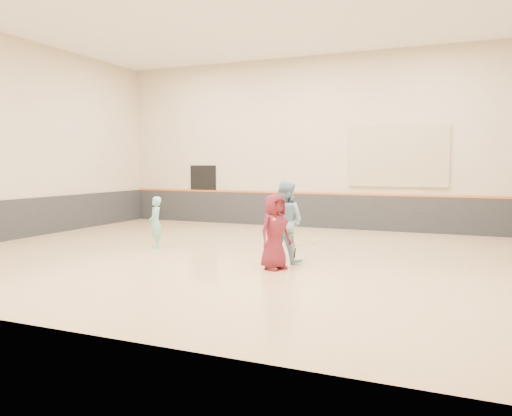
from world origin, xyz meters
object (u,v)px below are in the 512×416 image
at_px(instructor, 285,222).
at_px(young_man, 275,232).
at_px(spare_racket, 316,236).
at_px(girl, 156,223).

height_order(instructor, young_man, instructor).
relative_size(young_man, spare_racket, 2.59).
distance_m(girl, young_man, 4.08).
xyz_separation_m(instructor, young_man, (0.07, -0.85, -0.12)).
bearing_deg(instructor, girl, 6.14).
xyz_separation_m(girl, young_man, (3.88, -1.27, 0.11)).
bearing_deg(girl, young_man, 38.78).
relative_size(girl, instructor, 0.75).
distance_m(girl, spare_racket, 4.89).
bearing_deg(young_man, spare_racket, 31.13).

